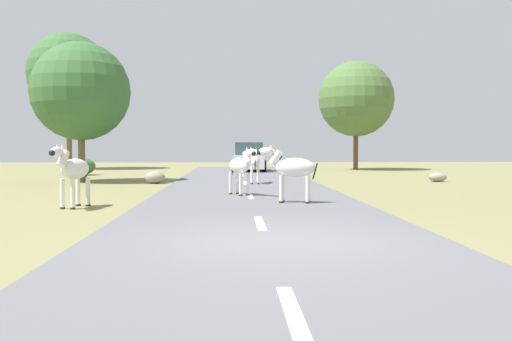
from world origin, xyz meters
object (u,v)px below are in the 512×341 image
(zebra_0, at_px, (241,166))
(rock_1, at_px, (155,177))
(bush_0, at_px, (80,166))
(zebra_1, at_px, (292,168))
(tree_0, at_px, (81,91))
(tree_4, at_px, (68,73))
(tree_1, at_px, (356,99))
(rock_0, at_px, (438,177))
(zebra_2, at_px, (255,162))
(zebra_4, at_px, (73,170))
(car_0, at_px, (249,158))

(zebra_0, xyz_separation_m, rock_1, (-3.50, 6.23, -0.69))
(zebra_0, distance_m, bush_0, 15.72)
(zebra_1, distance_m, tree_0, 13.08)
(zebra_0, distance_m, tree_4, 24.70)
(tree_4, xyz_separation_m, rock_1, (7.83, -15.00, -6.23))
(tree_1, bearing_deg, rock_0, -86.00)
(zebra_0, bearing_deg, zebra_2, -124.08)
(zebra_4, bearing_deg, zebra_0, -129.77)
(zebra_1, xyz_separation_m, tree_0, (-8.17, 9.78, 2.97))
(zebra_2, bearing_deg, zebra_1, -83.65)
(zebra_4, height_order, rock_1, zebra_4)
(zebra_2, relative_size, tree_1, 0.21)
(tree_4, distance_m, rock_1, 18.03)
(tree_1, height_order, rock_1, tree_1)
(rock_0, height_order, rock_1, rock_1)
(tree_1, xyz_separation_m, tree_4, (-19.27, 1.90, 1.82))
(zebra_2, height_order, rock_1, zebra_2)
(bush_0, distance_m, rock_0, 18.40)
(tree_1, xyz_separation_m, rock_0, (0.87, -12.42, -4.47))
(car_0, height_order, bush_0, car_0)
(zebra_1, distance_m, bush_0, 18.42)
(tree_1, bearing_deg, zebra_2, -117.56)
(car_0, xyz_separation_m, rock_0, (8.02, -9.77, -0.65))
(zebra_0, height_order, tree_0, tree_0)
(rock_1, bearing_deg, tree_0, 160.42)
(tree_4, xyz_separation_m, bush_0, (2.87, -7.99, -6.01))
(zebra_4, bearing_deg, tree_4, -58.30)
(zebra_2, distance_m, tree_0, 8.35)
(tree_1, bearing_deg, tree_4, 174.37)
(zebra_1, relative_size, tree_1, 0.23)
(tree_0, relative_size, bush_0, 3.83)
(zebra_0, xyz_separation_m, zebra_4, (-4.29, -2.98, 0.02))
(tree_4, bearing_deg, rock_1, -62.42)
(zebra_2, height_order, bush_0, zebra_2)
(bush_0, relative_size, rock_1, 1.85)
(tree_1, height_order, rock_0, tree_1)
(zebra_2, bearing_deg, car_0, 90.83)
(tree_0, bearing_deg, tree_4, 108.01)
(tree_4, bearing_deg, tree_0, -71.99)
(tree_1, distance_m, bush_0, 17.99)
(zebra_1, height_order, bush_0, zebra_1)
(zebra_2, height_order, zebra_4, zebra_4)
(zebra_1, relative_size, bush_0, 1.03)
(rock_0, relative_size, rock_1, 0.92)
(bush_0, bearing_deg, tree_0, -74.44)
(tree_1, height_order, tree_4, tree_4)
(zebra_0, relative_size, tree_4, 0.16)
(bush_0, bearing_deg, zebra_0, -57.42)
(tree_1, relative_size, rock_0, 9.04)
(zebra_4, distance_m, rock_0, 16.43)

